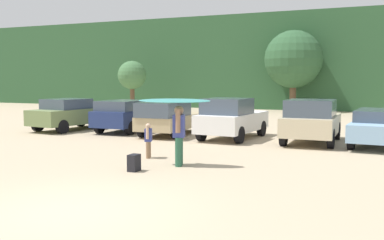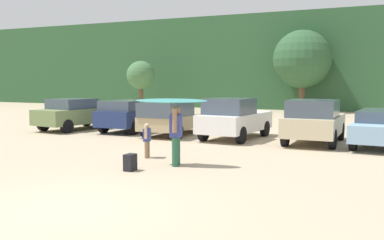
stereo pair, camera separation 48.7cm
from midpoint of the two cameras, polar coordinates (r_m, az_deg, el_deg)
The scene contains 14 objects.
ground_plane at distance 8.76m, azimuth -14.71°, elevation -11.08°, with size 120.00×120.00×0.00m, color tan.
hillside_ridge at distance 42.40m, azimuth 17.67°, elevation 6.95°, with size 108.00×12.00×7.91m, color #2D5633.
tree_center_left at distance 37.56m, azimuth -6.18°, elevation 5.66°, with size 2.36×2.36×4.01m.
tree_center_right at distance 35.35m, azimuth 14.29°, elevation 7.52°, with size 4.44×4.44×6.23m.
parked_car_olive_green at distance 22.55m, azimuth -13.98°, elevation 0.81°, with size 2.36×4.43×1.52m.
parked_car_navy at distance 21.29m, azimuth -6.93°, elevation 0.69°, with size 1.84×4.13×1.49m.
parked_car_tan at distance 19.54m, azimuth -1.82°, elevation 0.32°, with size 1.82×4.12×1.49m.
parked_car_white at distance 18.42m, azimuth 6.13°, elevation 0.20°, with size 2.10×4.11×1.69m.
parked_car_champagne at distance 17.68m, azimuth 16.09°, elevation -0.11°, with size 1.92×3.98×1.68m.
parked_car_sky_blue at distance 17.81m, azimuth 23.94°, elevation -0.77°, with size 2.07×4.76×1.33m.
person_adult at distance 12.59m, azimuth -0.95°, elevation -1.52°, with size 0.43×0.73×1.71m.
person_child at distance 13.95m, azimuth -4.77°, elevation -2.34°, with size 0.27×0.41×1.09m.
surfboard_teal at distance 12.51m, azimuth -1.58°, elevation 2.49°, with size 2.15×1.01×0.15m.
backpack_dropped at distance 12.05m, azimuth -6.75°, elevation -5.41°, with size 0.24×0.34×0.45m.
Camera 2 is at (5.63, -6.36, 2.42)m, focal length 41.77 mm.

